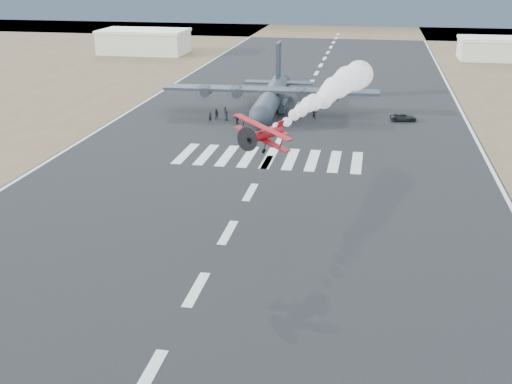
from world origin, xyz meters
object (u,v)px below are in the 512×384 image
(transport_aircraft, at_px, (272,96))
(crew_c, at_px, (252,119))
(hangar_right, at_px, (498,49))
(crew_e, at_px, (226,115))
(hangar_left, at_px, (144,41))
(crew_d, at_px, (292,113))
(support_vehicle, at_px, (403,117))
(crew_g, at_px, (210,117))
(crew_a, at_px, (225,111))
(crew_b, at_px, (314,113))
(crew_h, at_px, (217,114))
(crew_f, at_px, (237,119))
(aerobatic_biplane, at_px, (264,135))

(transport_aircraft, xyz_separation_m, crew_c, (-1.70, -9.93, -2.03))
(hangar_right, height_order, crew_e, hangar_right)
(hangar_left, bearing_deg, crew_d, -53.84)
(crew_e, bearing_deg, support_vehicle, -130.69)
(hangar_right, distance_m, crew_e, 97.99)
(crew_d, distance_m, crew_g, 14.24)
(transport_aircraft, bearing_deg, crew_c, -101.72)
(crew_a, bearing_deg, crew_g, 13.61)
(support_vehicle, height_order, crew_c, crew_c)
(support_vehicle, bearing_deg, transport_aircraft, 71.73)
(crew_b, height_order, crew_h, crew_h)
(hangar_left, relative_size, hangar_right, 1.20)
(support_vehicle, height_order, crew_h, crew_h)
(transport_aircraft, xyz_separation_m, crew_b, (8.08, -3.76, -1.95))
(hangar_left, relative_size, crew_d, 13.66)
(crew_b, bearing_deg, crew_d, 51.51)
(hangar_right, bearing_deg, crew_a, -126.95)
(hangar_left, distance_m, crew_g, 86.05)
(crew_c, xyz_separation_m, crew_e, (-4.81, 1.78, 0.07))
(support_vehicle, height_order, crew_a, crew_a)
(crew_f, bearing_deg, hangar_right, 101.85)
(crew_c, bearing_deg, crew_h, -73.71)
(crew_b, distance_m, crew_d, 3.81)
(hangar_left, height_order, crew_d, hangar_left)
(hangar_left, distance_m, hangar_right, 98.13)
(hangar_right, distance_m, crew_c, 96.78)
(transport_aircraft, relative_size, crew_g, 21.88)
(crew_a, xyz_separation_m, crew_c, (5.73, -4.99, -0.01))
(hangar_left, bearing_deg, crew_e, -61.14)
(hangar_right, bearing_deg, crew_d, -120.98)
(crew_b, relative_size, crew_f, 1.00)
(crew_h, bearing_deg, hangar_left, 132.93)
(transport_aircraft, relative_size, crew_d, 21.16)
(crew_c, relative_size, crew_g, 0.92)
(crew_h, bearing_deg, crew_b, 28.57)
(hangar_left, relative_size, crew_g, 14.13)
(aerobatic_biplane, bearing_deg, crew_e, 120.44)
(crew_a, xyz_separation_m, crew_g, (-1.40, -5.04, 0.06))
(crew_a, relative_size, crew_c, 1.02)
(crew_c, height_order, crew_g, crew_g)
(support_vehicle, distance_m, crew_h, 31.75)
(crew_g, bearing_deg, transport_aircraft, 0.23)
(crew_b, bearing_deg, crew_g, 58.10)
(hangar_right, distance_m, crew_g, 100.82)
(crew_d, bearing_deg, aerobatic_biplane, -156.31)
(crew_a, relative_size, crew_g, 0.93)
(crew_e, bearing_deg, crew_a, -34.18)
(support_vehicle, height_order, crew_b, crew_b)
(crew_a, relative_size, crew_d, 0.90)
(crew_f, bearing_deg, crew_a, 166.68)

